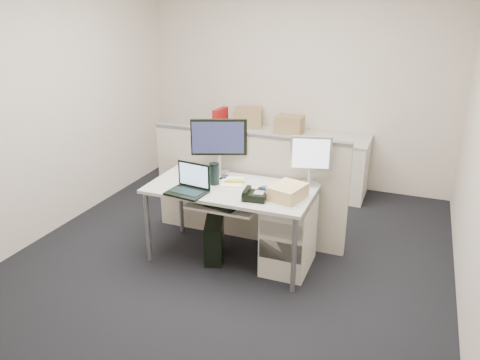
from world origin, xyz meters
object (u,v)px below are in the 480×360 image
at_px(desk_phone, 255,196).
at_px(desk, 231,194).
at_px(monitor_main, 219,146).
at_px(laptop, 186,180).

bearing_deg(desk_phone, desk, 142.78).
height_order(desk, monitor_main, monitor_main).
bearing_deg(desk_phone, monitor_main, 131.47).
height_order(monitor_main, desk_phone, monitor_main).
height_order(laptop, desk_phone, laptop).
bearing_deg(laptop, monitor_main, 92.50).
xyz_separation_m(desk, laptop, (-0.30, -0.28, 0.19)).
relative_size(monitor_main, laptop, 1.62).
distance_m(monitor_main, desk_phone, 0.78).
bearing_deg(laptop, desk, 50.29).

